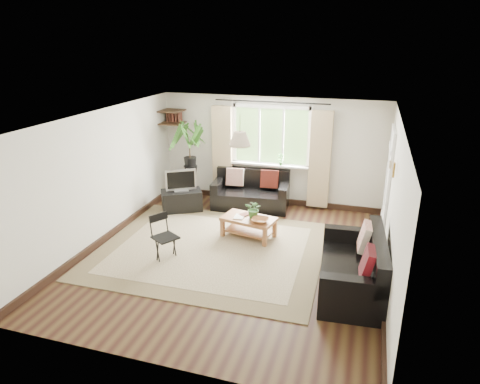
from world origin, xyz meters
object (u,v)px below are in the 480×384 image
(palm_stand, at_px, (190,162))
(folding_chair, at_px, (165,238))
(sofa_back, at_px, (251,191))
(coffee_table, at_px, (249,227))
(tv_stand, at_px, (182,201))
(sofa_right, at_px, (352,264))

(palm_stand, xyz_separation_m, folding_chair, (0.69, -2.71, -0.53))
(sofa_back, relative_size, coffee_table, 1.67)
(sofa_back, relative_size, tv_stand, 1.95)
(sofa_right, bearing_deg, palm_stand, -130.42)
(sofa_right, relative_size, folding_chair, 2.27)
(coffee_table, relative_size, folding_chair, 1.26)
(palm_stand, bearing_deg, sofa_right, -36.22)
(sofa_back, height_order, folding_chair, folding_chair)
(sofa_right, relative_size, palm_stand, 0.97)
(sofa_back, bearing_deg, folding_chair, -110.97)
(tv_stand, bearing_deg, palm_stand, 62.37)
(sofa_back, height_order, coffee_table, sofa_back)
(sofa_back, relative_size, sofa_right, 0.93)
(sofa_right, distance_m, palm_stand, 4.68)
(tv_stand, bearing_deg, sofa_right, -60.80)
(sofa_back, relative_size, palm_stand, 0.90)
(tv_stand, bearing_deg, folding_chair, -103.66)
(sofa_back, bearing_deg, tv_stand, -162.14)
(sofa_right, distance_m, folding_chair, 3.06)
(sofa_right, height_order, palm_stand, palm_stand)
(sofa_right, bearing_deg, folding_chair, -94.88)
(sofa_back, distance_m, folding_chair, 2.80)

